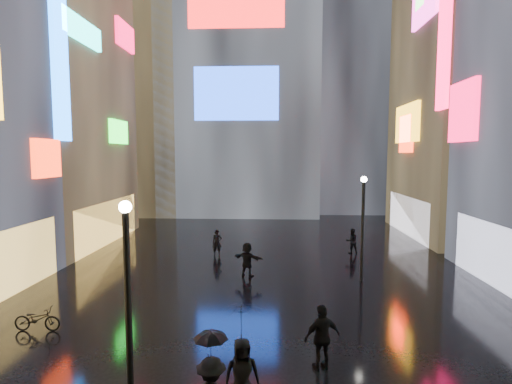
# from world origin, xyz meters

# --- Properties ---
(ground) EXTENTS (140.00, 140.00, 0.00)m
(ground) POSITION_xyz_m (0.00, 20.00, 0.00)
(ground) COLOR black
(ground) RESTS_ON ground
(building_left_far) EXTENTS (10.28, 12.00, 22.00)m
(building_left_far) POSITION_xyz_m (-15.98, 26.00, 10.98)
(building_left_far) COLOR black
(building_left_far) RESTS_ON ground
(building_right_far) EXTENTS (10.28, 12.00, 28.00)m
(building_right_far) POSITION_xyz_m (15.98, 30.00, 13.98)
(building_right_far) COLOR black
(building_right_far) RESTS_ON ground
(tower_main) EXTENTS (16.00, 14.20, 42.00)m
(tower_main) POSITION_xyz_m (-3.00, 43.97, 21.01)
(tower_main) COLOR black
(tower_main) RESTS_ON ground
(tower_flank_right) EXTENTS (12.00, 12.00, 34.00)m
(tower_flank_right) POSITION_xyz_m (9.00, 46.00, 17.00)
(tower_flank_right) COLOR black
(tower_flank_right) RESTS_ON ground
(tower_flank_left) EXTENTS (10.00, 10.00, 26.00)m
(tower_flank_left) POSITION_xyz_m (-14.00, 42.00, 13.00)
(tower_flank_left) COLOR black
(tower_flank_left) RESTS_ON ground
(lamp_near) EXTENTS (0.30, 0.30, 5.20)m
(lamp_near) POSITION_xyz_m (-2.82, 7.64, 2.94)
(lamp_near) COLOR black
(lamp_near) RESTS_ON ground
(lamp_far) EXTENTS (0.30, 0.30, 5.20)m
(lamp_far) POSITION_xyz_m (4.97, 18.25, 2.94)
(lamp_far) COLOR black
(lamp_far) RESTS_ON ground
(pedestrian_3) EXTENTS (1.22, 0.84, 1.92)m
(pedestrian_3) POSITION_xyz_m (2.03, 9.93, 0.96)
(pedestrian_3) COLOR black
(pedestrian_3) RESTS_ON ground
(pedestrian_4) EXTENTS (0.98, 0.75, 1.79)m
(pedestrian_4) POSITION_xyz_m (-0.16, 7.95, 0.90)
(pedestrian_4) COLOR black
(pedestrian_4) RESTS_ON ground
(pedestrian_5) EXTENTS (1.71, 1.12, 1.76)m
(pedestrian_5) POSITION_xyz_m (-0.76, 18.72, 0.88)
(pedestrian_5) COLOR black
(pedestrian_5) RESTS_ON ground
(pedestrian_6) EXTENTS (0.66, 0.51, 1.61)m
(pedestrian_6) POSITION_xyz_m (-2.92, 22.93, 0.80)
(pedestrian_6) COLOR black
(pedestrian_6) RESTS_ON ground
(pedestrian_7) EXTENTS (0.87, 0.73, 1.58)m
(pedestrian_7) POSITION_xyz_m (5.55, 23.85, 0.79)
(pedestrian_7) COLOR black
(pedestrian_7) RESTS_ON ground
(umbrella_1) EXTENTS (0.97, 0.97, 0.64)m
(umbrella_1) POSITION_xyz_m (-0.76, 6.97, 2.14)
(umbrella_1) COLOR black
(umbrella_1) RESTS_ON pedestrian_2
(umbrella_2) EXTENTS (1.32, 1.33, 0.88)m
(umbrella_2) POSITION_xyz_m (-0.16, 7.95, 2.23)
(umbrella_2) COLOR black
(umbrella_2) RESTS_ON pedestrian_4
(bicycle) EXTENTS (1.65, 0.61, 0.86)m
(bicycle) POSITION_xyz_m (-7.78, 11.99, 0.43)
(bicycle) COLOR black
(bicycle) RESTS_ON ground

